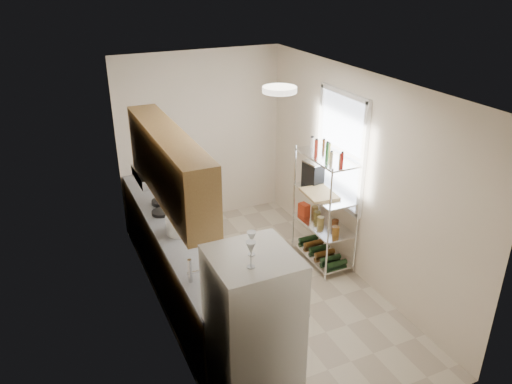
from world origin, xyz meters
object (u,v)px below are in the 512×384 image
rice_cooker (178,225)px  refrigerator (253,338)px  espresso_machine (313,173)px  frying_pan_large (161,213)px  cutting_board (319,194)px

rice_cooker → refrigerator: bearing=-87.2°
rice_cooker → espresso_machine: size_ratio=0.87×
frying_pan_large → cutting_board: size_ratio=0.50×
refrigerator → espresso_machine: 2.92m
frying_pan_large → cutting_board: (1.91, -0.53, 0.11)m
cutting_board → espresso_machine: size_ratio=1.51×
rice_cooker → espresso_machine: 2.00m
refrigerator → cutting_board: refrigerator is taller
espresso_machine → frying_pan_large: bearing=165.4°
espresso_machine → refrigerator: bearing=-139.7°
rice_cooker → frying_pan_large: bearing=95.7°
refrigerator → frying_pan_large: (-0.14, 2.39, 0.11)m
refrigerator → frying_pan_large: size_ratio=6.92×
frying_pan_large → cutting_board: cutting_board is taller
cutting_board → espresso_machine: bearing=73.2°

